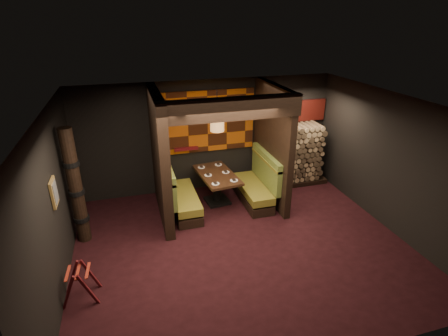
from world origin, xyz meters
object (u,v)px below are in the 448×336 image
at_px(firewood_stack, 295,155).
at_px(booth_bench_right, 256,186).
at_px(dining_table, 217,183).
at_px(totem_column, 76,188).
at_px(booth_bench_left, 180,196).
at_px(pendant_lamp, 217,121).
at_px(luggage_rack, 80,282).

bearing_deg(firewood_stack, booth_bench_right, -152.65).
relative_size(dining_table, totem_column, 0.63).
height_order(booth_bench_left, totem_column, totem_column).
xyz_separation_m(booth_bench_left, totem_column, (-2.09, -0.55, 0.79)).
height_order(pendant_lamp, luggage_rack, pendant_lamp).
bearing_deg(pendant_lamp, booth_bench_left, -170.71).
bearing_deg(firewood_stack, totem_column, -166.81).
bearing_deg(luggage_rack, booth_bench_right, 30.12).
height_order(totem_column, firewood_stack, totem_column).
height_order(pendant_lamp, firewood_stack, pendant_lamp).
bearing_deg(firewood_stack, luggage_rack, -150.58).
bearing_deg(pendant_lamp, totem_column, -166.93).
bearing_deg(booth_bench_right, dining_table, 167.77).
height_order(booth_bench_right, luggage_rack, booth_bench_right).
bearing_deg(dining_table, luggage_rack, -140.14).
height_order(booth_bench_right, firewood_stack, firewood_stack).
xyz_separation_m(booth_bench_right, firewood_stack, (1.35, 0.70, 0.42)).
bearing_deg(pendant_lamp, dining_table, 90.00).
bearing_deg(booth_bench_left, firewood_stack, 12.17).
bearing_deg(luggage_rack, firewood_stack, 29.42).
bearing_deg(booth_bench_right, firewood_stack, 27.35).
xyz_separation_m(totem_column, firewood_stack, (5.33, 1.25, -0.37)).
distance_m(booth_bench_left, totem_column, 2.30).
bearing_deg(firewood_stack, booth_bench_left, -167.83).
relative_size(luggage_rack, totem_column, 0.27).
xyz_separation_m(booth_bench_left, dining_table, (0.95, 0.20, 0.13)).
relative_size(luggage_rack, firewood_stack, 0.37).
relative_size(booth_bench_right, totem_column, 0.67).
distance_m(dining_table, pendant_lamp, 1.55).
bearing_deg(booth_bench_right, luggage_rack, -149.88).
bearing_deg(dining_table, firewood_stack, 12.15).
relative_size(booth_bench_left, luggage_rack, 2.49).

